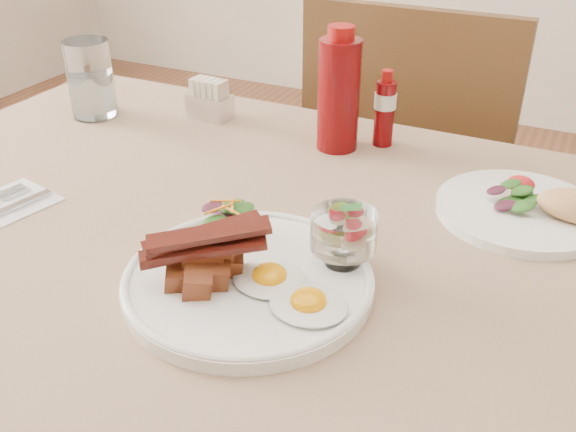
# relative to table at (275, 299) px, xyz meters

# --- Properties ---
(table) EXTENTS (1.33, 0.88, 0.75)m
(table) POSITION_rel_table_xyz_m (0.00, 0.00, 0.00)
(table) COLOR #4F3218
(table) RESTS_ON ground
(chair_far) EXTENTS (0.42, 0.42, 0.93)m
(chair_far) POSITION_rel_table_xyz_m (0.00, 0.66, -0.14)
(chair_far) COLOR #4F3218
(chair_far) RESTS_ON ground
(main_plate) EXTENTS (0.28, 0.28, 0.02)m
(main_plate) POSITION_rel_table_xyz_m (0.02, -0.10, 0.10)
(main_plate) COLOR white
(main_plate) RESTS_ON table
(fried_eggs) EXTENTS (0.16, 0.11, 0.02)m
(fried_eggs) POSITION_rel_table_xyz_m (0.07, -0.11, 0.11)
(fried_eggs) COLOR white
(fried_eggs) RESTS_ON main_plate
(bacon_potato_pile) EXTENTS (0.13, 0.12, 0.06)m
(bacon_potato_pile) POSITION_rel_table_xyz_m (-0.02, -0.12, 0.13)
(bacon_potato_pile) COLOR brown
(bacon_potato_pile) RESTS_ON main_plate
(side_salad) EXTENTS (0.07, 0.07, 0.04)m
(side_salad) POSITION_rel_table_xyz_m (-0.05, -0.02, 0.12)
(side_salad) COLOR #164412
(side_salad) RESTS_ON main_plate
(fruit_cup) EXTENTS (0.08, 0.08, 0.08)m
(fruit_cup) POSITION_rel_table_xyz_m (0.10, -0.03, 0.15)
(fruit_cup) COLOR white
(fruit_cup) RESTS_ON main_plate
(second_plate) EXTENTS (0.24, 0.22, 0.06)m
(second_plate) POSITION_rel_table_xyz_m (0.28, 0.20, 0.10)
(second_plate) COLOR white
(second_plate) RESTS_ON table
(ketchup_bottle) EXTENTS (0.07, 0.07, 0.20)m
(ketchup_bottle) POSITION_rel_table_xyz_m (-0.04, 0.30, 0.18)
(ketchup_bottle) COLOR #570407
(ketchup_bottle) RESTS_ON table
(hot_sauce_bottle) EXTENTS (0.04, 0.04, 0.13)m
(hot_sauce_bottle) POSITION_rel_table_xyz_m (0.02, 0.35, 0.15)
(hot_sauce_bottle) COLOR #570407
(hot_sauce_bottle) RESTS_ON table
(sugar_caddy) EXTENTS (0.08, 0.05, 0.07)m
(sugar_caddy) POSITION_rel_table_xyz_m (-0.29, 0.32, 0.12)
(sugar_caddy) COLOR silver
(sugar_caddy) RESTS_ON table
(water_glass) EXTENTS (0.08, 0.08, 0.14)m
(water_glass) POSITION_rel_table_xyz_m (-0.49, 0.24, 0.15)
(water_glass) COLOR white
(water_glass) RESTS_ON table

